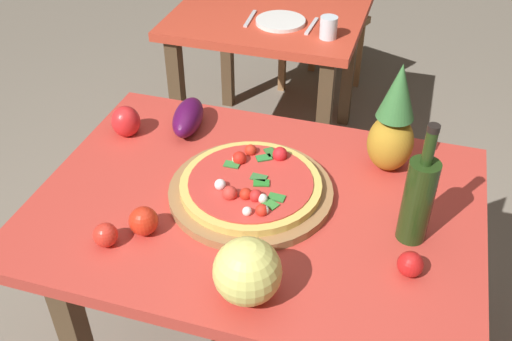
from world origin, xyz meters
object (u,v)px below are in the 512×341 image
pizza (251,184)px  eggplant (188,117)px  bell_pepper (126,121)px  drinking_glass_water (329,27)px  display_table (257,226)px  pizza_board (251,192)px  wine_bottle (418,198)px  knife_utensil (312,26)px  pineapple_left (393,124)px  dinner_plate (281,21)px  tomato_at_corner (106,235)px  fork_utensil (250,18)px  tomato_by_bottle (144,221)px  tomato_beside_pepper (410,264)px  dining_chair (317,17)px  melon (247,271)px  background_table (270,35)px

pizza → eggplant: eggplant is taller
pizza → bell_pepper: (-0.47, 0.18, 0.01)m
pizza → bell_pepper: size_ratio=3.89×
eggplant → drinking_glass_water: (0.30, 0.81, 0.00)m
display_table → pizza_board: size_ratio=2.66×
wine_bottle → knife_utensil: (-0.53, 1.20, -0.12)m
pineapple_left → dinner_plate: pineapple_left is taller
tomato_at_corner → knife_utensil: 1.47m
pizza → fork_utensil: 1.22m
display_table → tomato_by_bottle: bearing=-140.0°
tomato_beside_pepper → dining_chair: bearing=107.5°
tomato_beside_pepper → dinner_plate: bearing=116.9°
display_table → knife_utensil: knife_utensil is taller
tomato_at_corner → fork_utensil: size_ratio=0.35×
eggplant → wine_bottle: bearing=-22.2°
display_table → tomato_beside_pepper: 0.47m
pizza_board → dinner_plate: bearing=101.0°
melon → dining_chair: bearing=97.8°
pizza_board → melon: size_ratio=2.91×
eggplant → tomato_at_corner: eggplant is taller
melon → drinking_glass_water: bearing=93.9°
pizza_board → knife_utensil: size_ratio=2.55×
pineapple_left → knife_utensil: (-0.43, 0.92, -0.15)m
dinner_plate → fork_utensil: dinner_plate is taller
dining_chair → tomato_beside_pepper: (0.66, -2.09, 0.31)m
background_table → tomato_beside_pepper: 1.66m
bell_pepper → pineapple_left: bearing=4.4°
tomato_by_bottle → knife_utensil: (0.13, 1.39, -0.03)m
pizza → dinner_plate: pizza is taller
dinner_plate → pizza_board: bearing=-79.0°
melon → tomato_beside_pepper: size_ratio=2.49×
dining_chair → tomato_at_corner: bearing=109.7°
pineapple_left → drinking_glass_water: 0.91m
display_table → dinner_plate: 1.21m
tomato_by_bottle → background_table: bearing=93.4°
eggplant → knife_utensil: (0.21, 0.90, -0.04)m
pizza_board → drinking_glass_water: (0.00, 1.08, 0.03)m
background_table → pizza: bearing=-76.6°
pineapple_left → eggplant: size_ratio=1.70×
dinner_plate → pineapple_left: bearing=-58.1°
melon → fork_utensil: size_ratio=0.88×
pizza → tomato_at_corner: pizza is taller
display_table → fork_utensil: bearing=108.2°
pizza_board → pizza: 0.03m
pizza_board → knife_utensil: (-0.09, 1.16, -0.01)m
dinner_plate → knife_utensil: dinner_plate is taller
tomato_at_corner → eggplant: bearing=90.2°
bell_pepper → drinking_glass_water: bearing=62.1°
wine_bottle → eggplant: bearing=157.8°
dining_chair → tomato_by_bottle: 2.16m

